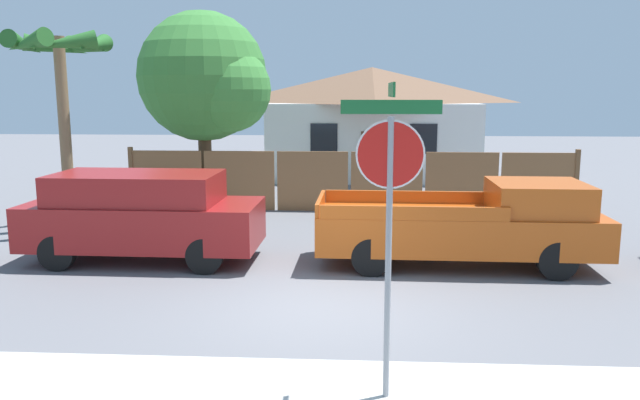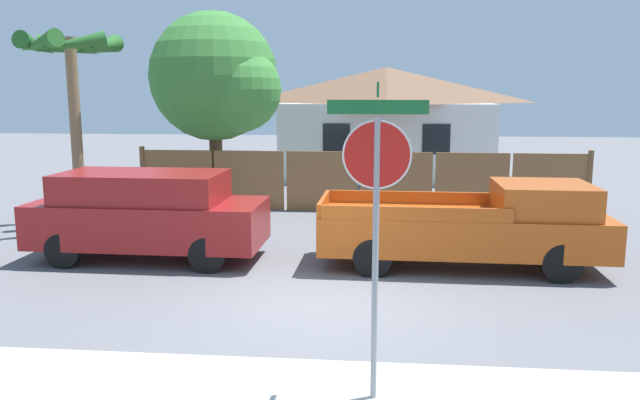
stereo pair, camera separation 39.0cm
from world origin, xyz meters
The scene contains 8 objects.
ground_plane centered at (0.00, 0.00, 0.00)m, with size 80.00×80.00×0.00m, color slate.
wooden_fence centered at (0.32, 8.28, 0.87)m, with size 13.00×0.12×1.84m.
house centered at (1.14, 16.90, 2.30)m, with size 8.75×7.54×4.45m.
oak_tree centered at (-3.94, 9.13, 3.80)m, with size 4.07×3.88×5.83m.
palm_tree centered at (-6.74, 5.53, 4.17)m, with size 2.43×2.63×4.88m.
red_suv centered at (-3.84, 2.63, 0.98)m, with size 4.75×1.97×1.82m.
orange_pickup centered at (2.79, 2.62, 0.84)m, with size 5.58×2.00×1.71m.
stop_sign centered at (0.87, -2.94, 2.44)m, with size 1.07×0.96×3.54m.
Camera 2 is at (0.90, -9.60, 3.45)m, focal length 35.00 mm.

